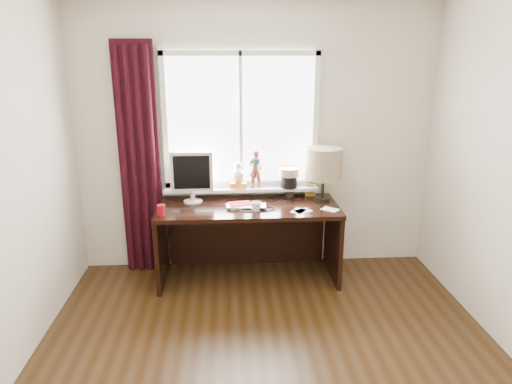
{
  "coord_description": "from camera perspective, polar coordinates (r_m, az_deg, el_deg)",
  "views": [
    {
      "loc": [
        -0.29,
        -2.43,
        2.12
      ],
      "look_at": [
        -0.05,
        1.25,
        1.0
      ],
      "focal_mm": 32.0,
      "sensor_mm": 36.0,
      "label": 1
    }
  ],
  "objects": [
    {
      "name": "wall_back",
      "position": [
        4.51,
        0.02,
        6.44
      ],
      "size": [
        3.5,
        0.0,
        2.6
      ],
      "primitive_type": "cube",
      "rotation": [
        1.57,
        0.0,
        0.0
      ],
      "color": "#C3B496",
      "rests_on": "ground"
    },
    {
      "name": "laptop",
      "position": [
        4.23,
        -1.17,
        -1.8
      ],
      "size": [
        0.38,
        0.26,
        0.03
      ],
      "primitive_type": "imported",
      "rotation": [
        0.0,
        0.0,
        -0.07
      ],
      "color": "silver",
      "rests_on": "desk"
    },
    {
      "name": "mug",
      "position": [
        4.13,
        0.02,
        -1.8
      ],
      "size": [
        0.12,
        0.13,
        0.09
      ],
      "primitive_type": "imported",
      "rotation": [
        0.0,
        0.0,
        0.99
      ],
      "color": "white",
      "rests_on": "desk"
    },
    {
      "name": "red_cup",
      "position": [
        4.11,
        -11.77,
        -2.23
      ],
      "size": [
        0.07,
        0.07,
        0.1
      ],
      "primitive_type": "cylinder",
      "color": "maroon",
      "rests_on": "desk"
    },
    {
      "name": "window",
      "position": [
        4.45,
        -1.79,
        6.35
      ],
      "size": [
        1.52,
        0.23,
        1.4
      ],
      "color": "white",
      "rests_on": "ground"
    },
    {
      "name": "curtain",
      "position": [
        4.53,
        -14.38,
        3.56
      ],
      "size": [
        0.38,
        0.09,
        2.25
      ],
      "color": "black",
      "rests_on": "floor"
    },
    {
      "name": "desk",
      "position": [
        4.46,
        -1.04,
        -4.3
      ],
      "size": [
        1.7,
        0.7,
        0.75
      ],
      "color": "black",
      "rests_on": "floor"
    },
    {
      "name": "monitor",
      "position": [
        4.36,
        -8.03,
        2.23
      ],
      "size": [
        0.4,
        0.18,
        0.49
      ],
      "color": "beige",
      "rests_on": "desk"
    },
    {
      "name": "notebook_stack",
      "position": [
        4.26,
        -2.06,
        -1.62
      ],
      "size": [
        0.26,
        0.23,
        0.03
      ],
      "color": "beige",
      "rests_on": "desk"
    },
    {
      "name": "brush_holder",
      "position": [
        4.56,
        4.23,
        0.19
      ],
      "size": [
        0.09,
        0.09,
        0.25
      ],
      "color": "black",
      "rests_on": "desk"
    },
    {
      "name": "icon_frame",
      "position": [
        4.59,
        6.82,
        0.28
      ],
      "size": [
        0.1,
        0.03,
        0.13
      ],
      "color": "gold",
      "rests_on": "desk"
    },
    {
      "name": "table_lamp",
      "position": [
        4.39,
        8.46,
        3.49
      ],
      "size": [
        0.35,
        0.35,
        0.52
      ],
      "color": "black",
      "rests_on": "desk"
    },
    {
      "name": "loose_papers",
      "position": [
        4.19,
        6.83,
        -2.29
      ],
      "size": [
        0.47,
        0.21,
        0.0
      ],
      "color": "white",
      "rests_on": "desk"
    },
    {
      "name": "desk_cables",
      "position": [
        4.34,
        2.38,
        -1.44
      ],
      "size": [
        0.37,
        0.41,
        0.01
      ],
      "color": "black",
      "rests_on": "desk"
    }
  ]
}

